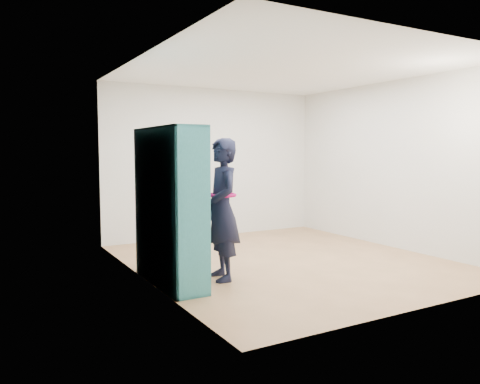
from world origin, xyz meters
TOP-DOWN VIEW (x-y plane):
  - floor at (0.00, 0.00)m, footprint 4.50×4.50m
  - ceiling at (0.00, 0.00)m, footprint 4.50×4.50m
  - wall_left at (-2.00, 0.00)m, footprint 0.02×4.50m
  - wall_right at (2.00, 0.00)m, footprint 0.02×4.50m
  - wall_back at (0.00, 2.25)m, footprint 4.00×0.02m
  - wall_front at (0.00, -2.25)m, footprint 4.00×0.02m
  - bookshelf at (-1.83, -0.24)m, footprint 0.39×1.33m
  - person at (-1.20, -0.38)m, footprint 0.49×0.66m
  - smartphone at (-1.32, -0.26)m, footprint 0.01×0.10m

SIDE VIEW (x-z plane):
  - floor at x=0.00m, z-range 0.00..0.00m
  - person at x=-1.20m, z-range 0.00..1.66m
  - bookshelf at x=-1.83m, z-range -0.03..1.75m
  - smartphone at x=-1.32m, z-range 0.88..1.00m
  - wall_left at x=-2.00m, z-range 0.00..2.60m
  - wall_right at x=2.00m, z-range 0.00..2.60m
  - wall_back at x=0.00m, z-range 0.00..2.60m
  - wall_front at x=0.00m, z-range 0.00..2.60m
  - ceiling at x=0.00m, z-range 2.60..2.60m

